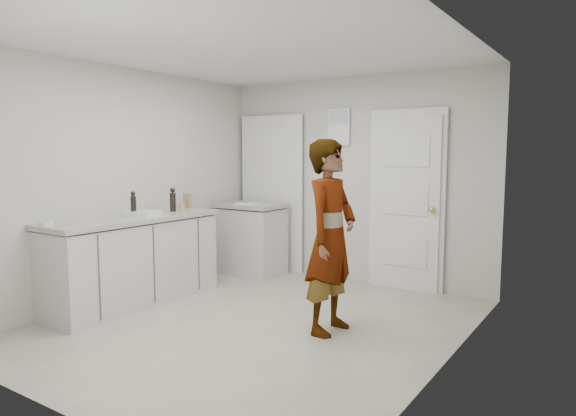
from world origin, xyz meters
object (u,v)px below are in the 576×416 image
Objects in this scene: oil_cruet_b at (133,204)px; baking_dish at (141,214)px; person at (331,237)px; cake_mix_box at (188,201)px; egg_bowl at (46,223)px; oil_cruet_a at (173,200)px; spice_jar at (182,208)px.

oil_cruet_b is 0.13m from baking_dish.
cake_mix_box is at bearing 76.88° from person.
egg_bowl is (-2.21, -1.29, 0.10)m from person.
baking_dish is (-2.03, -0.36, 0.10)m from person.
oil_cruet_a is (0.11, -0.34, 0.04)m from cake_mix_box.
person is 6.33× the size of oil_cruet_a.
cake_mix_box reaches higher than baking_dish.
oil_cruet_a reaches higher than egg_bowl.
baking_dish is at bearing 78.99° from egg_bowl.
egg_bowl is (-0.20, -1.51, -0.02)m from spice_jar.
person is 2.07m from baking_dish.
oil_cruet_b is (0.01, -0.56, -0.00)m from oil_cruet_a.
oil_cruet_a is (-0.10, -0.05, 0.08)m from spice_jar.
egg_bowl is (0.01, -1.80, -0.06)m from cake_mix_box.
baking_dish is 3.14× the size of egg_bowl.
oil_cruet_b is 0.71× the size of baking_dish.
cake_mix_box is 1.93× the size of spice_jar.
person reaches higher than cake_mix_box.
spice_jar is at bearing -52.69° from cake_mix_box.
oil_cruet_b is 0.91m from egg_bowl.
spice_jar is at bearing 81.45° from oil_cruet_b.
oil_cruet_b is at bearing 100.31° from person.
person reaches higher than oil_cruet_b.
person reaches higher than spice_jar.
person is at bearing -10.31° from cake_mix_box.
cake_mix_box is 0.89m from baking_dish.
oil_cruet_a is 1.47m from egg_bowl.
baking_dish is at bearing 22.87° from oil_cruet_b.
person is 19.08× the size of spice_jar.
person is at bearing 10.10° from baking_dish.
cake_mix_box is 1.46× the size of egg_bowl.
cake_mix_box is 0.91m from oil_cruet_b.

